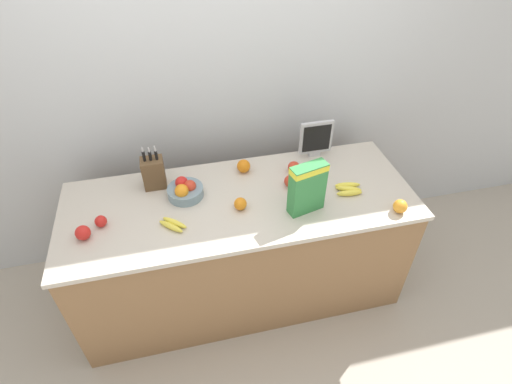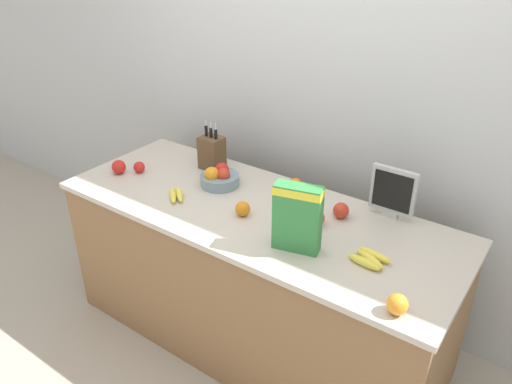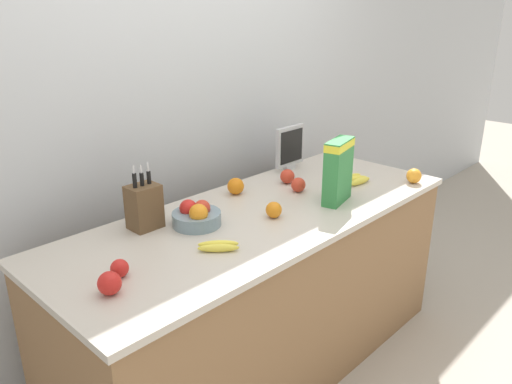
{
  "view_description": "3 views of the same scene",
  "coord_description": "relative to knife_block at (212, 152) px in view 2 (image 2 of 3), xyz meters",
  "views": [
    {
      "loc": [
        -0.31,
        -1.77,
        2.45
      ],
      "look_at": [
        0.09,
        -0.04,
        0.94
      ],
      "focal_mm": 28.0,
      "sensor_mm": 36.0,
      "label": 1
    },
    {
      "loc": [
        1.28,
        -1.77,
        2.15
      ],
      "look_at": [
        0.01,
        0.0,
        0.96
      ],
      "focal_mm": 35.0,
      "sensor_mm": 36.0,
      "label": 2
    },
    {
      "loc": [
        -1.59,
        -1.48,
        1.77
      ],
      "look_at": [
        -0.07,
        -0.02,
        0.99
      ],
      "focal_mm": 35.0,
      "sensor_mm": 36.0,
      "label": 3
    }
  ],
  "objects": [
    {
      "name": "orange_by_cereal",
      "position": [
        1.36,
        -0.56,
        -0.06
      ],
      "size": [
        0.08,
        0.08,
        0.08
      ],
      "primitive_type": "sphere",
      "color": "orange",
      "rests_on": "counter"
    },
    {
      "name": "apple_rear",
      "position": [
        0.81,
        -0.2,
        -0.06
      ],
      "size": [
        0.08,
        0.08,
        0.08
      ],
      "primitive_type": "sphere",
      "color": "red",
      "rests_on": "counter"
    },
    {
      "name": "wall_back",
      "position": [
        0.48,
        0.37,
        0.33
      ],
      "size": [
        9.0,
        0.06,
        2.6
      ],
      "color": "silver",
      "rests_on": "ground_plane"
    },
    {
      "name": "counter",
      "position": [
        0.48,
        -0.25,
        -0.53
      ],
      "size": [
        2.11,
        0.81,
        0.87
      ],
      "color": "olive",
      "rests_on": "ground_plane"
    },
    {
      "name": "orange_mid_left",
      "position": [
        0.47,
        -0.33,
        -0.06
      ],
      "size": [
        0.08,
        0.08,
        0.08
      ],
      "primitive_type": "sphere",
      "color": "orange",
      "rests_on": "counter"
    },
    {
      "name": "cereal_box",
      "position": [
        0.84,
        -0.42,
        0.07
      ],
      "size": [
        0.22,
        0.13,
        0.31
      ],
      "rotation": [
        0.0,
        0.0,
        0.24
      ],
      "color": "#338442",
      "rests_on": "counter"
    },
    {
      "name": "ground_plane",
      "position": [
        0.48,
        -0.25,
        -0.97
      ],
      "size": [
        14.0,
        14.0,
        0.0
      ],
      "primitive_type": "plane",
      "color": "#B2A899"
    },
    {
      "name": "fruit_bowl",
      "position": [
        0.17,
        -0.14,
        -0.05
      ],
      "size": [
        0.22,
        0.22,
        0.12
      ],
      "color": "gray",
      "rests_on": "counter"
    },
    {
      "name": "banana_bunch_left",
      "position": [
        1.15,
        -0.33,
        -0.08
      ],
      "size": [
        0.18,
        0.13,
        0.04
      ],
      "rotation": [
        0.0,
        0.0,
        6.03
      ],
      "color": "yellow",
      "rests_on": "counter"
    },
    {
      "name": "apple_rightmost",
      "position": [
        -0.39,
        -0.37,
        -0.06
      ],
      "size": [
        0.08,
        0.08,
        0.08
      ],
      "primitive_type": "sphere",
      "color": "red",
      "rests_on": "counter"
    },
    {
      "name": "apple_front",
      "position": [
        0.88,
        -0.07,
        -0.06
      ],
      "size": [
        0.08,
        0.08,
        0.08
      ],
      "primitive_type": "sphere",
      "color": "red",
      "rests_on": "counter"
    },
    {
      "name": "knife_block",
      "position": [
        0.0,
        0.0,
        0.0
      ],
      "size": [
        0.13,
        0.11,
        0.29
      ],
      "color": "brown",
      "rests_on": "counter"
    },
    {
      "name": "banana_bunch_right",
      "position": [
        0.08,
        -0.39,
        -0.08
      ],
      "size": [
        0.16,
        0.16,
        0.03
      ],
      "rotation": [
        0.0,
        0.0,
        2.42
      ],
      "color": "yellow",
      "rests_on": "counter"
    },
    {
      "name": "apple_near_bananas",
      "position": [
        -0.31,
        -0.29,
        -0.07
      ],
      "size": [
        0.07,
        0.07,
        0.07
      ],
      "primitive_type": "sphere",
      "color": "red",
      "rests_on": "counter"
    },
    {
      "name": "small_monitor",
      "position": [
        1.07,
        0.08,
        0.04
      ],
      "size": [
        0.22,
        0.03,
        0.26
      ],
      "color": "#B7B7BC",
      "rests_on": "counter"
    },
    {
      "name": "orange_front_right",
      "position": [
        0.56,
        0.01,
        -0.06
      ],
      "size": [
        0.09,
        0.09,
        0.09
      ],
      "primitive_type": "sphere",
      "color": "orange",
      "rests_on": "counter"
    }
  ]
}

